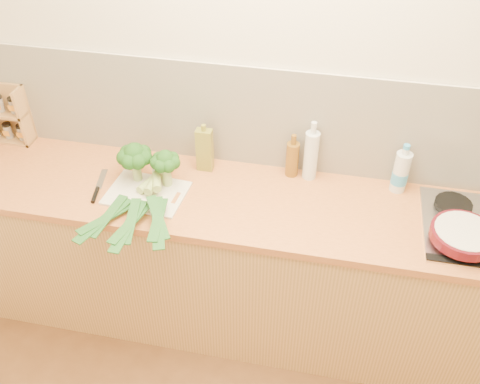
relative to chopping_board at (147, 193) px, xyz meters
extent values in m
plane|color=beige|center=(0.56, 0.36, 0.39)|extent=(3.50, 0.00, 3.50)
cube|color=silver|center=(0.56, 0.35, 0.26)|extent=(3.20, 0.02, 0.54)
cube|color=tan|center=(0.56, 0.06, -0.48)|extent=(3.20, 0.60, 0.86)
cube|color=#C7773A|center=(0.56, 0.06, -0.03)|extent=(3.20, 0.62, 0.04)
cylinder|color=black|center=(1.43, -0.06, 0.02)|extent=(0.17, 0.17, 0.03)
cylinder|color=black|center=(1.43, 0.18, 0.02)|extent=(0.17, 0.17, 0.03)
cube|color=beige|center=(0.00, 0.00, 0.00)|extent=(0.39, 0.30, 0.01)
cylinder|color=#94AD65|center=(-0.08, 0.09, 0.05)|extent=(0.04, 0.04, 0.09)
sphere|color=#123B10|center=(-0.08, 0.09, 0.16)|extent=(0.10, 0.10, 0.10)
sphere|color=#123B10|center=(-0.03, 0.09, 0.14)|extent=(0.08, 0.08, 0.08)
sphere|color=#123B10|center=(-0.05, 0.13, 0.14)|extent=(0.08, 0.08, 0.08)
sphere|color=#123B10|center=(-0.09, 0.14, 0.14)|extent=(0.08, 0.08, 0.08)
sphere|color=#123B10|center=(-0.12, 0.11, 0.14)|extent=(0.08, 0.08, 0.08)
sphere|color=#123B10|center=(-0.12, 0.07, 0.14)|extent=(0.08, 0.08, 0.08)
sphere|color=#123B10|center=(-0.09, 0.04, 0.14)|extent=(0.08, 0.08, 0.08)
sphere|color=#123B10|center=(-0.05, 0.05, 0.14)|extent=(0.08, 0.08, 0.08)
cylinder|color=#94AD65|center=(0.08, 0.08, 0.05)|extent=(0.05, 0.05, 0.10)
sphere|color=#123B10|center=(0.08, 0.08, 0.16)|extent=(0.09, 0.09, 0.09)
sphere|color=#123B10|center=(0.12, 0.08, 0.14)|extent=(0.07, 0.07, 0.07)
sphere|color=#123B10|center=(0.11, 0.11, 0.14)|extent=(0.07, 0.07, 0.07)
sphere|color=#123B10|center=(0.07, 0.12, 0.14)|extent=(0.07, 0.07, 0.07)
sphere|color=#123B10|center=(0.04, 0.10, 0.14)|extent=(0.07, 0.07, 0.07)
sphere|color=#123B10|center=(0.04, 0.06, 0.14)|extent=(0.07, 0.07, 0.07)
sphere|color=#123B10|center=(0.07, 0.04, 0.14)|extent=(0.07, 0.07, 0.07)
sphere|color=#123B10|center=(0.11, 0.05, 0.14)|extent=(0.07, 0.07, 0.07)
cylinder|color=white|center=(0.05, 0.17, 0.03)|extent=(0.08, 0.13, 0.04)
cylinder|color=#94AD56|center=(0.00, 0.05, 0.03)|extent=(0.09, 0.15, 0.04)
cube|color=#1C4719|center=(-0.10, -0.23, 0.03)|extent=(0.19, 0.28, 0.02)
cube|color=#1C4719|center=(-0.11, -0.25, 0.03)|extent=(0.17, 0.34, 0.01)
cube|color=#1C4719|center=(-0.10, -0.22, 0.03)|extent=(0.09, 0.28, 0.02)
cylinder|color=white|center=(0.03, 0.14, 0.05)|extent=(0.04, 0.11, 0.04)
cylinder|color=#94AD56|center=(0.03, 0.02, 0.05)|extent=(0.04, 0.13, 0.04)
cube|color=#1C4719|center=(0.02, -0.26, 0.05)|extent=(0.10, 0.30, 0.02)
cube|color=#1C4719|center=(0.02, -0.28, 0.05)|extent=(0.06, 0.34, 0.01)
cube|color=#1C4719|center=(0.02, -0.25, 0.05)|extent=(0.09, 0.28, 0.02)
cylinder|color=white|center=(0.02, 0.12, 0.06)|extent=(0.07, 0.10, 0.04)
cylinder|color=#94AD56|center=(0.05, 0.02, 0.06)|extent=(0.08, 0.13, 0.04)
cube|color=#1C4719|center=(0.14, -0.23, 0.06)|extent=(0.09, 0.30, 0.02)
cube|color=#1C4719|center=(0.15, -0.25, 0.07)|extent=(0.16, 0.34, 0.01)
cube|color=#1C4719|center=(0.14, -0.22, 0.07)|extent=(0.18, 0.26, 0.02)
cube|color=silver|center=(-0.26, 0.06, 0.00)|extent=(0.06, 0.16, 0.00)
cylinder|color=black|center=(-0.24, -0.07, 0.00)|extent=(0.04, 0.11, 0.02)
cylinder|color=#520D17|center=(1.44, -0.05, 0.06)|extent=(0.28, 0.28, 0.05)
cylinder|color=beige|center=(1.44, -0.05, 0.08)|extent=(0.25, 0.25, 0.00)
cube|color=#AB8149|center=(-0.89, 0.34, 0.16)|extent=(0.27, 0.02, 0.33)
cube|color=#AB8149|center=(-0.89, 0.29, 0.00)|extent=(0.27, 0.11, 0.02)
cube|color=#AB8149|center=(-0.89, 0.29, 0.17)|extent=(0.27, 0.11, 0.02)
cube|color=#AB8149|center=(-0.76, 0.29, 0.16)|extent=(0.02, 0.11, 0.33)
cylinder|color=gray|center=(-0.89, 0.29, 0.05)|extent=(0.04, 0.04, 0.08)
cylinder|color=gray|center=(-0.81, 0.29, 0.05)|extent=(0.04, 0.04, 0.08)
cylinder|color=gray|center=(-0.89, 0.29, 0.21)|extent=(0.04, 0.04, 0.08)
cylinder|color=gray|center=(-0.81, 0.29, 0.21)|extent=(0.04, 0.04, 0.08)
cube|color=olive|center=(0.23, 0.26, 0.11)|extent=(0.08, 0.05, 0.23)
cylinder|color=olive|center=(0.23, 0.26, 0.24)|extent=(0.02, 0.02, 0.03)
cylinder|color=silver|center=(0.75, 0.30, 0.12)|extent=(0.07, 0.07, 0.26)
cylinder|color=silver|center=(0.75, 0.30, 0.28)|extent=(0.03, 0.03, 0.06)
cylinder|color=brown|center=(0.66, 0.30, 0.09)|extent=(0.06, 0.06, 0.18)
cylinder|color=brown|center=(0.66, 0.30, 0.20)|extent=(0.03, 0.03, 0.05)
cylinder|color=silver|center=(1.18, 0.28, 0.10)|extent=(0.08, 0.08, 0.21)
cylinder|color=silver|center=(1.18, 0.28, 0.22)|extent=(0.03, 0.03, 0.03)
cylinder|color=#3897D2|center=(1.18, 0.28, 0.07)|extent=(0.08, 0.08, 0.06)
camera|label=1|loc=(0.84, -1.85, 1.64)|focal=40.00mm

